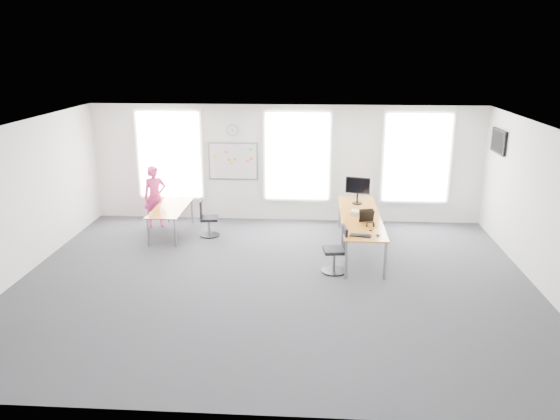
# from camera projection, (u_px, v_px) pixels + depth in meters

# --- Properties ---
(floor) EXTENTS (10.00, 10.00, 0.00)m
(floor) POSITION_uv_depth(u_px,v_px,m) (274.00, 282.00, 10.59)
(floor) COLOR #292A2F
(floor) RESTS_ON ground
(ceiling) EXTENTS (10.00, 10.00, 0.00)m
(ceiling) POSITION_uv_depth(u_px,v_px,m) (273.00, 127.00, 9.73)
(ceiling) COLOR silver
(ceiling) RESTS_ON ground
(wall_back) EXTENTS (10.00, 0.00, 10.00)m
(wall_back) POSITION_uv_depth(u_px,v_px,m) (286.00, 164.00, 13.98)
(wall_back) COLOR white
(wall_back) RESTS_ON ground
(wall_front) EXTENTS (10.00, 0.00, 10.00)m
(wall_front) POSITION_uv_depth(u_px,v_px,m) (248.00, 306.00, 6.34)
(wall_front) COLOR white
(wall_front) RESTS_ON ground
(wall_left) EXTENTS (0.00, 10.00, 10.00)m
(wall_left) POSITION_uv_depth(u_px,v_px,m) (15.00, 203.00, 10.47)
(wall_left) COLOR white
(wall_left) RESTS_ON ground
(wall_right) EXTENTS (0.00, 10.00, 10.00)m
(wall_right) POSITION_uv_depth(u_px,v_px,m) (549.00, 213.00, 9.85)
(wall_right) COLOR white
(wall_right) RESTS_ON ground
(window_left) EXTENTS (1.60, 0.06, 2.20)m
(window_left) POSITION_uv_depth(u_px,v_px,m) (170.00, 155.00, 14.08)
(window_left) COLOR white
(window_left) RESTS_ON wall_back
(window_mid) EXTENTS (1.60, 0.06, 2.20)m
(window_mid) POSITION_uv_depth(u_px,v_px,m) (297.00, 156.00, 13.88)
(window_mid) COLOR white
(window_mid) RESTS_ON wall_back
(window_right) EXTENTS (1.60, 0.06, 2.20)m
(window_right) POSITION_uv_depth(u_px,v_px,m) (417.00, 158.00, 13.69)
(window_right) COLOR white
(window_right) RESTS_ON wall_back
(desk_right) EXTENTS (0.88, 3.28, 0.80)m
(desk_right) POSITION_uv_depth(u_px,v_px,m) (360.00, 218.00, 12.04)
(desk_right) COLOR orange
(desk_right) RESTS_ON ground
(desk_left) EXTENTS (0.74, 1.86, 0.68)m
(desk_left) POSITION_uv_depth(u_px,v_px,m) (171.00, 209.00, 13.13)
(desk_left) COLOR orange
(desk_left) RESTS_ON ground
(chair_right) EXTENTS (0.51, 0.51, 0.96)m
(chair_right) POSITION_uv_depth(u_px,v_px,m) (337.00, 252.00, 10.96)
(chair_right) COLOR black
(chair_right) RESTS_ON ground
(chair_left) EXTENTS (0.48, 0.48, 0.90)m
(chair_left) POSITION_uv_depth(u_px,v_px,m) (207.00, 220.00, 13.06)
(chair_left) COLOR black
(chair_left) RESTS_ON ground
(person) EXTENTS (0.67, 0.57, 1.56)m
(person) POSITION_uv_depth(u_px,v_px,m) (155.00, 197.00, 13.66)
(person) COLOR #DE2F6F
(person) RESTS_ON ground
(whiteboard) EXTENTS (1.20, 0.03, 0.90)m
(whiteboard) POSITION_uv_depth(u_px,v_px,m) (233.00, 161.00, 14.02)
(whiteboard) COLOR silver
(whiteboard) RESTS_ON wall_back
(wall_clock) EXTENTS (0.30, 0.04, 0.30)m
(wall_clock) POSITION_uv_depth(u_px,v_px,m) (232.00, 130.00, 13.79)
(wall_clock) COLOR gray
(wall_clock) RESTS_ON wall_back
(tv) EXTENTS (0.06, 0.90, 0.55)m
(tv) POSITION_uv_depth(u_px,v_px,m) (499.00, 141.00, 12.49)
(tv) COLOR black
(tv) RESTS_ON wall_right
(keyboard) EXTENTS (0.45, 0.26, 0.02)m
(keyboard) POSITION_uv_depth(u_px,v_px,m) (361.00, 236.00, 10.75)
(keyboard) COLOR black
(keyboard) RESTS_ON desk_right
(mouse) EXTENTS (0.09, 0.12, 0.04)m
(mouse) POSITION_uv_depth(u_px,v_px,m) (378.00, 235.00, 10.77)
(mouse) COLOR black
(mouse) RESTS_ON desk_right
(lens_cap) EXTENTS (0.08, 0.08, 0.01)m
(lens_cap) POSITION_uv_depth(u_px,v_px,m) (370.00, 231.00, 11.06)
(lens_cap) COLOR black
(lens_cap) RESTS_ON desk_right
(headphones) EXTENTS (0.18, 0.09, 0.10)m
(headphones) POSITION_uv_depth(u_px,v_px,m) (370.00, 225.00, 11.30)
(headphones) COLOR black
(headphones) RESTS_ON desk_right
(laptop_sleeve) EXTENTS (0.33, 0.25, 0.26)m
(laptop_sleeve) POSITION_uv_depth(u_px,v_px,m) (367.00, 216.00, 11.62)
(laptop_sleeve) COLOR black
(laptop_sleeve) RESTS_ON desk_right
(paper_stack) EXTENTS (0.33, 0.27, 0.10)m
(paper_stack) POSITION_uv_depth(u_px,v_px,m) (358.00, 213.00, 12.08)
(paper_stack) COLOR beige
(paper_stack) RESTS_ON desk_right
(monitor) EXTENTS (0.57, 0.24, 0.65)m
(monitor) POSITION_uv_depth(u_px,v_px,m) (358.00, 188.00, 12.84)
(monitor) COLOR black
(monitor) RESTS_ON desk_right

